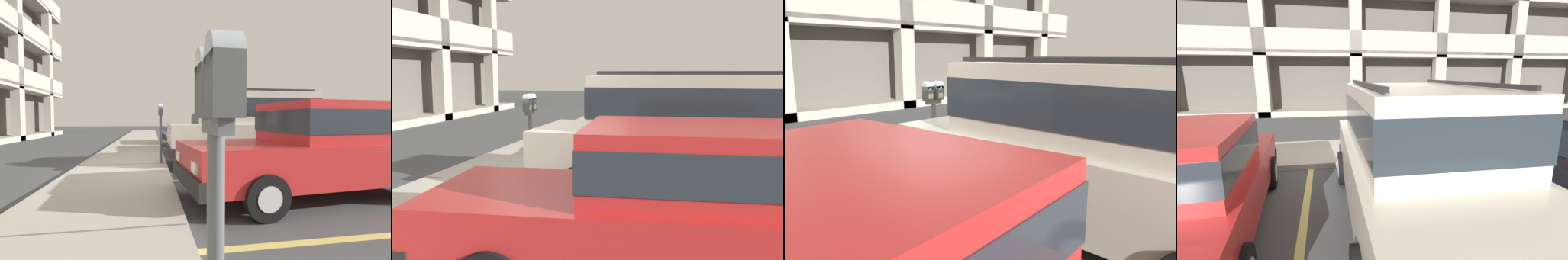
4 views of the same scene
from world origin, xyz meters
TOP-DOWN VIEW (x-y plane):
  - ground_plane at (0.00, 0.00)m, footprint 80.00×80.00m
  - sidewalk at (0.00, 1.30)m, footprint 40.00×2.20m
  - parking_stall_lines at (1.46, -1.40)m, footprint 11.82×4.80m
  - silver_suv at (0.10, -2.24)m, footprint 2.06×4.80m
  - red_sedan at (-2.84, -2.20)m, footprint 2.12×4.62m
  - parking_meter_near at (0.03, 0.35)m, footprint 0.35×0.12m

SIDE VIEW (x-z plane):
  - ground_plane at x=0.00m, z-range -0.10..0.00m
  - parking_stall_lines at x=1.46m, z-range 0.00..0.01m
  - sidewalk at x=0.00m, z-range 0.00..0.12m
  - red_sedan at x=-2.84m, z-range 0.05..1.59m
  - silver_suv at x=0.10m, z-range 0.07..2.11m
  - parking_meter_near at x=0.03m, z-range 0.49..2.03m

